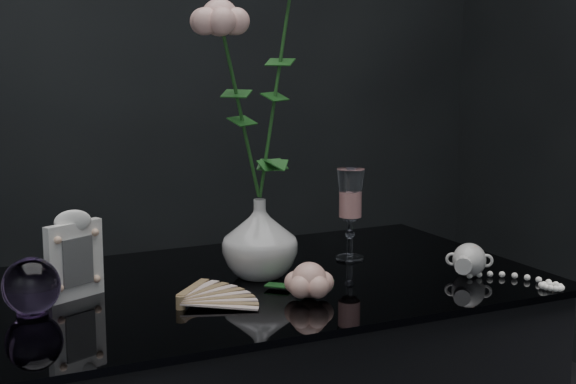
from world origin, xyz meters
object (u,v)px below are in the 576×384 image
vase (260,239)px  paperweight (31,286)px  pearl_jar (469,258)px  picture_frame (74,254)px  loose_rose (309,281)px  wine_glass (350,214)px

vase → paperweight: bearing=-173.9°
paperweight → pearl_jar: size_ratio=0.41×
picture_frame → loose_rose: (0.33, -0.17, -0.04)m
picture_frame → paperweight: 0.10m
wine_glass → loose_rose: 0.28m
picture_frame → vase: bearing=-26.8°
paperweight → vase: bearing=6.1°
wine_glass → pearl_jar: size_ratio=0.81×
paperweight → pearl_jar: 0.74m
vase → paperweight: vase is taller
vase → pearl_jar: (0.33, -0.15, -0.04)m
pearl_jar → paperweight: bearing=-151.8°
vase → wine_glass: (0.20, 0.04, 0.02)m
paperweight → loose_rose: (0.41, -0.11, -0.01)m
wine_glass → pearl_jar: 0.24m
loose_rose → wine_glass: bearing=55.1°
picture_frame → loose_rose: 0.38m
vase → picture_frame: 0.32m
picture_frame → paperweight: size_ratio=1.64×
picture_frame → loose_rose: size_ratio=0.82×
vase → picture_frame: size_ratio=0.95×
wine_glass → paperweight: (-0.60, -0.08, -0.04)m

